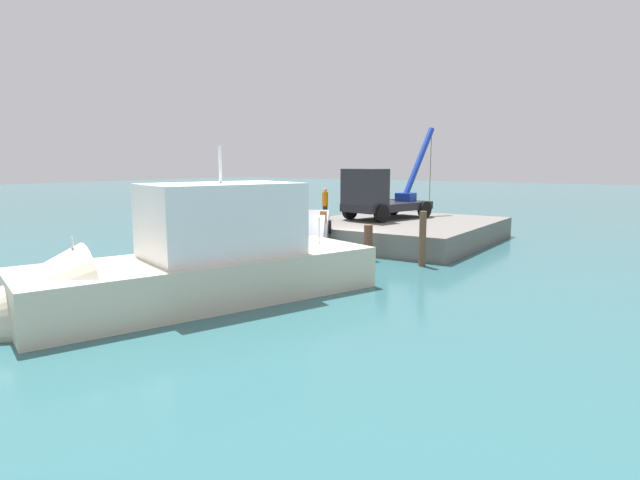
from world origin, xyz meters
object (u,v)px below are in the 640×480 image
object	(u,v)px
dock_worker	(325,203)
salvaged_car	(307,246)
moored_yacht	(158,284)
crane_truck	(380,195)

from	to	relation	value
dock_worker	salvaged_car	size ratio (longest dim) A/B	0.46
dock_worker	moored_yacht	world-z (taller)	moored_yacht
salvaged_car	moored_yacht	world-z (taller)	moored_yacht
dock_worker	salvaged_car	xyz separation A→B (m)	(5.36, 2.54, -1.54)
salvaged_car	moored_yacht	bearing A→B (deg)	7.36
crane_truck	moored_yacht	bearing A→B (deg)	4.27
moored_yacht	crane_truck	bearing A→B (deg)	-175.73
moored_yacht	dock_worker	bearing A→B (deg)	-165.85
crane_truck	moored_yacht	size ratio (longest dim) A/B	0.56
crane_truck	salvaged_car	size ratio (longest dim) A/B	1.93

